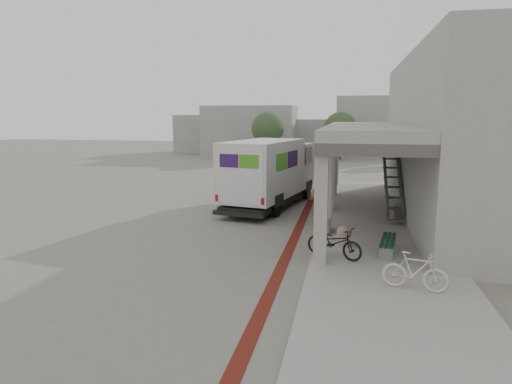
% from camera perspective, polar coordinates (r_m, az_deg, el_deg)
% --- Properties ---
extents(ground, '(120.00, 120.00, 0.00)m').
position_cam_1_polar(ground, '(17.43, 1.73, -5.19)').
color(ground, slate).
rests_on(ground, ground).
extents(bike_lane_stripe, '(0.35, 40.00, 0.01)m').
position_cam_1_polar(bike_lane_stripe, '(19.23, 5.68, -3.82)').
color(bike_lane_stripe, '#5C1A12').
rests_on(bike_lane_stripe, ground).
extents(sidewalk, '(4.40, 28.00, 0.12)m').
position_cam_1_polar(sidewalk, '(17.23, 15.02, -5.49)').
color(sidewalk, gray).
rests_on(sidewalk, ground).
extents(transit_building, '(7.60, 17.00, 7.00)m').
position_cam_1_polar(transit_building, '(21.53, 22.26, 6.09)').
color(transit_building, gray).
rests_on(transit_building, ground).
extents(distant_backdrop, '(28.00, 10.00, 6.50)m').
position_cam_1_polar(distant_backdrop, '(52.84, 5.28, 7.62)').
color(distant_backdrop, gray).
rests_on(distant_backdrop, ground).
extents(tree_left, '(3.20, 3.20, 4.80)m').
position_cam_1_polar(tree_left, '(45.32, 1.47, 7.95)').
color(tree_left, '#38281C').
rests_on(tree_left, ground).
extents(tree_mid, '(3.20, 3.20, 4.80)m').
position_cam_1_polar(tree_mid, '(46.65, 10.48, 7.84)').
color(tree_mid, '#38281C').
rests_on(tree_mid, ground).
extents(tree_right, '(3.20, 3.20, 4.80)m').
position_cam_1_polar(tree_right, '(46.20, 20.51, 7.38)').
color(tree_right, '#38281C').
rests_on(tree_right, ground).
extents(fedex_truck, '(3.81, 8.00, 3.28)m').
position_cam_1_polar(fedex_truck, '(22.23, 1.81, 2.60)').
color(fedex_truck, black).
rests_on(fedex_truck, ground).
extents(bench, '(0.68, 1.94, 0.45)m').
position_cam_1_polar(bench, '(15.12, 16.17, -6.16)').
color(bench, gray).
rests_on(bench, sidewalk).
extents(bollard_near, '(0.37, 0.37, 0.55)m').
position_cam_1_polar(bollard_near, '(17.15, 8.78, -4.18)').
color(bollard_near, gray).
rests_on(bollard_near, sidewalk).
extents(bollard_far, '(0.45, 0.45, 0.68)m').
position_cam_1_polar(bollard_far, '(15.61, 10.86, -5.38)').
color(bollard_far, gray).
rests_on(bollard_far, sidewalk).
extents(utility_cabinet, '(0.41, 0.54, 0.90)m').
position_cam_1_polar(utility_cabinet, '(20.19, 17.39, -1.93)').
color(utility_cabinet, slate).
rests_on(utility_cabinet, sidewalk).
extents(bicycle_black, '(1.93, 1.35, 0.96)m').
position_cam_1_polar(bicycle_black, '(14.23, 9.75, -6.22)').
color(bicycle_black, black).
rests_on(bicycle_black, sidewalk).
extents(bicycle_cream, '(1.67, 0.83, 0.97)m').
position_cam_1_polar(bicycle_cream, '(12.17, 19.26, -9.34)').
color(bicycle_cream, beige).
rests_on(bicycle_cream, sidewalk).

